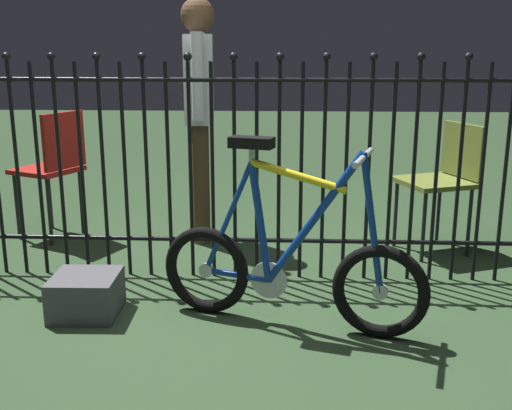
# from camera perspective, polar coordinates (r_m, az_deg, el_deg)

# --- Properties ---
(ground_plane) EXTENTS (20.00, 20.00, 0.00)m
(ground_plane) POSITION_cam_1_polar(r_m,az_deg,el_deg) (2.94, -3.41, -11.46)
(ground_plane) COLOR #2D4529
(iron_fence) EXTENTS (3.93, 0.07, 1.32)m
(iron_fence) POSITION_cam_1_polar(r_m,az_deg,el_deg) (3.43, -3.17, 3.89)
(iron_fence) COLOR black
(iron_fence) RESTS_ON ground
(bicycle) EXTENTS (1.24, 0.49, 0.88)m
(bicycle) POSITION_cam_1_polar(r_m,az_deg,el_deg) (2.91, 3.04, -5.62)
(bicycle) COLOR black
(bicycle) RESTS_ON ground
(chair_red) EXTENTS (0.49, 0.49, 0.86)m
(chair_red) POSITION_cam_1_polar(r_m,az_deg,el_deg) (4.38, -17.99, 3.80)
(chair_red) COLOR black
(chair_red) RESTS_ON ground
(chair_olive) EXTENTS (0.53, 0.53, 0.81)m
(chair_olive) POSITION_cam_1_polar(r_m,az_deg,el_deg) (4.08, 16.94, 2.79)
(chair_olive) COLOR black
(chair_olive) RESTS_ON ground
(person_visitor) EXTENTS (0.21, 0.47, 1.58)m
(person_visitor) POSITION_cam_1_polar(r_m,az_deg,el_deg) (4.10, -5.21, 9.48)
(person_visitor) COLOR #4C3823
(person_visitor) RESTS_ON ground
(display_crate) EXTENTS (0.32, 0.32, 0.20)m
(display_crate) POSITION_cam_1_polar(r_m,az_deg,el_deg) (3.18, -15.29, -7.94)
(display_crate) COLOR #4C4C51
(display_crate) RESTS_ON ground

